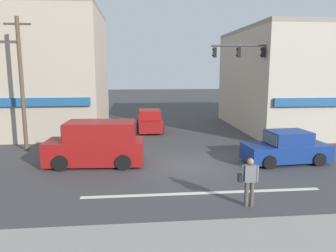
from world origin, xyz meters
The scene contains 12 objects.
ground_plane centered at (0.00, 0.00, 0.00)m, with size 120.00×120.00×0.00m, color #3D3D3F.
lane_marking_stripe centered at (0.00, -3.50, 0.00)m, with size 9.00×0.24×0.01m, color silver.
building_left_block centered at (-11.71, 10.23, 4.38)m, with size 13.72×9.64×8.76m.
building_right_corner centered at (12.14, 9.55, 3.77)m, with size 13.49×11.61×7.55m.
street_tree centered at (7.42, 5.39, 3.38)m, with size 3.01×3.01×4.90m.
utility_pole_near_left centered at (-8.67, 3.94, 3.81)m, with size 1.40×0.22×7.33m.
utility_pole_far_right centered at (8.31, 7.83, 4.21)m, with size 1.40×0.22×8.13m.
traffic_light_mast centered at (5.60, 4.48, 4.30)m, with size 4.85×0.89×6.20m.
sedan_waiting_far centered at (-1.42, 9.30, 0.71)m, with size 1.90×4.11×1.58m.
van_approaching_near centered at (-4.33, 0.64, 1.01)m, with size 4.70×2.26×2.11m.
sedan_crossing_rightbound centered at (4.88, 0.09, 0.71)m, with size 4.22×2.11×1.58m.
pedestrian_foreground_with_bag centered at (1.25, -4.81, 0.95)m, with size 0.67×0.36×1.67m.
Camera 1 is at (-2.48, -14.89, 4.56)m, focal length 35.00 mm.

